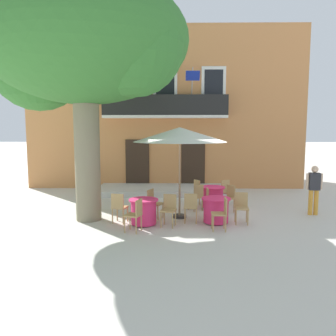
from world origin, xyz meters
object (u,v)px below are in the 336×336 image
object	(u,v)px
cafe_chair_front_2	(229,197)
cafe_table_front	(213,197)
cafe_chair_near_tree_2	(153,202)
cafe_chair_front_1	(197,196)
cafe_chair_middle_0	(191,206)
cafe_chair_front_3	(227,191)
cafe_chair_near_tree_3	(119,206)
plane_tree	(82,47)
ground_planter_left	(90,182)
cafe_chair_middle_1	(222,212)
cafe_umbrella	(180,135)
cafe_chair_front_0	(199,190)
cafe_table_near_tree	(144,211)
cafe_chair_near_tree_0	(135,213)
cafe_chair_middle_2	(241,206)
cafe_chair_near_tree_1	(169,208)
cafe_chair_middle_3	(211,200)
pedestrian_near_entrance	(314,187)
cafe_table_middle	(216,210)

from	to	relation	value
cafe_chair_front_2	cafe_table_front	bearing A→B (deg)	128.23
cafe_chair_near_tree_2	cafe_chair_front_1	world-z (taller)	same
cafe_chair_middle_0	cafe_chair_front_3	bearing A→B (deg)	58.82
cafe_chair_near_tree_3	cafe_chair_front_1	bearing A→B (deg)	32.83
cafe_chair_front_2	plane_tree	bearing A→B (deg)	-168.07
ground_planter_left	cafe_chair_middle_1	bearing A→B (deg)	-47.75
cafe_chair_near_tree_2	cafe_umbrella	distance (m)	2.24
cafe_chair_front_3	cafe_umbrella	world-z (taller)	cafe_umbrella
cafe_chair_middle_0	cafe_chair_front_0	xyz separation A→B (m)	(0.45, 2.57, 0.00)
plane_tree	cafe_table_front	size ratio (longest dim) A/B	8.34
cafe_table_near_tree	cafe_chair_middle_1	distance (m)	2.27
cafe_chair_near_tree_0	cafe_table_front	world-z (taller)	cafe_chair_near_tree_0
cafe_chair_middle_2	cafe_table_near_tree	bearing A→B (deg)	-176.06
cafe_chair_near_tree_1	cafe_chair_front_0	world-z (taller)	same
cafe_chair_middle_1	ground_planter_left	world-z (taller)	cafe_chair_middle_1
cafe_chair_near_tree_2	cafe_chair_front_3	distance (m)	3.23
cafe_chair_middle_3	cafe_chair_front_0	distance (m)	1.82
cafe_umbrella	cafe_chair_front_2	bearing A→B (deg)	23.99
cafe_chair_middle_1	pedestrian_near_entrance	world-z (taller)	pedestrian_near_entrance
cafe_chair_middle_1	ground_planter_left	distance (m)	7.41
cafe_chair_middle_1	cafe_chair_front_3	world-z (taller)	same
cafe_chair_near_tree_2	cafe_chair_middle_2	size ratio (longest dim) A/B	1.00
cafe_chair_near_tree_1	cafe_table_front	distance (m)	2.72
cafe_table_front	cafe_umbrella	world-z (taller)	cafe_umbrella
cafe_chair_near_tree_0	cafe_chair_near_tree_1	world-z (taller)	same
cafe_chair_front_1	cafe_umbrella	bearing A→B (deg)	-124.72
cafe_table_near_tree	cafe_chair_middle_3	size ratio (longest dim) A/B	0.95
cafe_chair_middle_2	pedestrian_near_entrance	bearing A→B (deg)	21.53
cafe_chair_middle_2	cafe_chair_front_1	world-z (taller)	same
cafe_table_front	cafe_chair_near_tree_3	bearing A→B (deg)	-146.17
cafe_chair_near_tree_3	cafe_chair_middle_0	xyz separation A→B (m)	(2.13, 0.07, 0.00)
cafe_chair_middle_0	ground_planter_left	bearing A→B (deg)	131.24
cafe_chair_near_tree_2	plane_tree	bearing A→B (deg)	-176.27
cafe_table_front	cafe_umbrella	xyz separation A→B (m)	(-1.20, -1.34, 2.22)
cafe_chair_middle_2	cafe_chair_front_3	xyz separation A→B (m)	(-0.04, 2.41, 0.00)
cafe_chair_middle_0	cafe_chair_front_3	world-z (taller)	same
cafe_chair_near_tree_1	cafe_chair_near_tree_3	world-z (taller)	same
cafe_chair_middle_1	cafe_chair_front_0	xyz separation A→B (m)	(-0.36, 3.30, 0.00)
ground_planter_left	cafe_chair_near_tree_1	bearing A→B (deg)	-55.12
cafe_chair_near_tree_2	ground_planter_left	distance (m)	5.19
cafe_table_middle	cafe_table_front	bearing A→B (deg)	86.24
plane_tree	cafe_chair_middle_0	size ratio (longest dim) A/B	7.92
cafe_umbrella	pedestrian_near_entrance	distance (m)	4.71
cafe_chair_near_tree_1	cafe_chair_front_1	world-z (taller)	same
cafe_chair_near_tree_0	pedestrian_near_entrance	bearing A→B (deg)	19.11
cafe_chair_near_tree_1	ground_planter_left	distance (m)	6.16
cafe_chair_middle_1	pedestrian_near_entrance	bearing A→B (deg)	28.39
cafe_chair_near_tree_0	cafe_chair_near_tree_3	distance (m)	1.04
cafe_chair_middle_3	cafe_chair_middle_2	bearing A→B (deg)	-42.38
plane_tree	cafe_table_front	world-z (taller)	plane_tree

